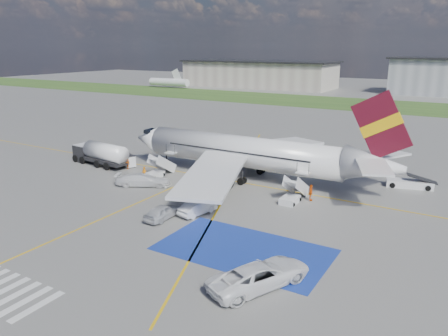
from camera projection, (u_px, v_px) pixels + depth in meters
The scene contains 20 objects.
ground at pixel (175, 212), 44.18m from camera, with size 400.00×400.00×0.00m, color #60605E.
grass_strip at pixel (379, 105), 122.83m from camera, with size 400.00×30.00×0.01m, color #2D4C1E.
taxiway_line_main at pixel (234, 181), 54.12m from camera, with size 120.00×0.20×0.01m, color gold.
taxiway_line_cross at pixel (61, 237), 38.36m from camera, with size 0.20×60.00×0.01m, color gold.
taxiway_line_diag at pixel (234, 181), 54.12m from camera, with size 0.20×60.00×0.01m, color gold.
staging_box at pixel (244, 250), 35.95m from camera, with size 14.00×8.00×0.01m, color navy.
terminal_west at pixel (259, 74), 177.50m from camera, with size 60.00×22.00×10.00m, color #9F9489.
airliner at pixel (252, 153), 54.12m from camera, with size 36.81×32.95×11.92m.
airstairs_fwd at pixel (157, 172), 55.89m from camera, with size 1.90×5.20×3.60m.
airstairs_aft at pixel (292, 196), 46.80m from camera, with size 1.90×5.20×3.60m.
fuel_tanker at pixel (100, 156), 61.07m from camera, with size 9.81×3.71×3.27m.
gpu_cart at pixel (129, 161), 60.32m from camera, with size 2.40×2.02×1.72m.
belt_loader at pixel (410, 184), 51.67m from camera, with size 5.77×3.11×1.67m.
car_silver_a at pixel (162, 212), 42.15m from camera, with size 1.72×4.27×1.45m, color #B1B3B9.
car_silver_b at pixel (198, 208), 43.34m from camera, with size 1.49×4.26×1.40m, color silver.
van_white_a at pixel (260, 271), 30.23m from camera, with size 2.75×5.97×2.24m, color white.
van_white_b at pixel (143, 178), 52.11m from camera, with size 2.03×4.99×1.95m, color silver.
crew_fwd at pixel (144, 173), 54.65m from camera, with size 0.59×0.39×1.63m, color orange.
crew_nose at pixel (127, 162), 59.19m from camera, with size 0.92×0.72×1.90m, color orange.
crew_aft at pixel (311, 193), 47.11m from camera, with size 1.06×0.44×1.81m, color #E1530B.
Camera 1 is at (25.35, -33.03, 16.19)m, focal length 35.00 mm.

